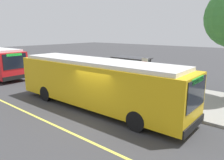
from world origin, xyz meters
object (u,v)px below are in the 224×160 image
object	(u,v)px
waiting_bench	(133,82)
transit_bus_main	(96,82)
route_sign_post	(144,73)
pedestrian_commuter	(156,86)

from	to	relation	value
waiting_bench	transit_bus_main	bearing A→B (deg)	-82.23
route_sign_post	pedestrian_commuter	world-z (taller)	route_sign_post
transit_bus_main	route_sign_post	xyz separation A→B (m)	(1.69, 2.68, 0.34)
waiting_bench	pedestrian_commuter	xyz separation A→B (m)	(2.97, -1.62, 0.48)
waiting_bench	route_sign_post	size ratio (longest dim) A/B	0.57
pedestrian_commuter	waiting_bench	bearing A→B (deg)	151.42
transit_bus_main	pedestrian_commuter	world-z (taller)	transit_bus_main
transit_bus_main	waiting_bench	size ratio (longest dim) A/B	7.44
route_sign_post	pedestrian_commuter	xyz separation A→B (m)	(0.63, 0.43, -0.84)
transit_bus_main	pedestrian_commuter	xyz separation A→B (m)	(2.32, 3.12, -0.50)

